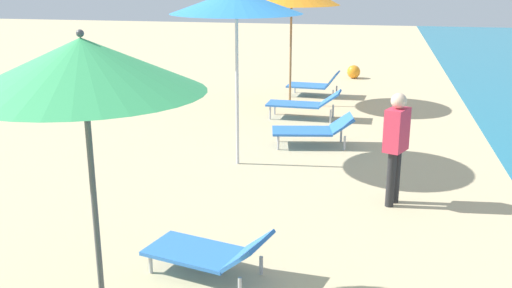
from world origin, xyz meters
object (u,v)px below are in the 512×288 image
at_px(lounger_farthest_shoreside, 315,84).
at_px(person_walking_mid, 396,139).
at_px(lounger_third_shoreside, 209,252).
at_px(lounger_farthest_inland, 305,103).
at_px(umbrella_fourth, 236,2).
at_px(lounger_fourth_shoreside, 314,129).
at_px(beach_ball, 354,72).
at_px(umbrella_third, 83,66).

distance_m(lounger_farthest_shoreside, person_walking_mid, 7.11).
bearing_deg(lounger_third_shoreside, lounger_farthest_inland, -76.77).
xyz_separation_m(umbrella_fourth, lounger_fourth_shoreside, (1.08, 1.26, -2.24)).
distance_m(person_walking_mid, beach_ball, 9.70).
xyz_separation_m(lounger_third_shoreside, person_walking_mid, (1.85, 2.32, 0.65)).
relative_size(lounger_fourth_shoreside, beach_ball, 3.94).
bearing_deg(person_walking_mid, lounger_fourth_shoreside, -37.92).
height_order(umbrella_third, lounger_farthest_inland, umbrella_third).
bearing_deg(lounger_third_shoreside, lounger_farthest_shoreside, -76.29).
height_order(umbrella_fourth, lounger_farthest_inland, umbrella_fourth).
bearing_deg(person_walking_mid, umbrella_third, 77.73).
height_order(lounger_third_shoreside, beach_ball, lounger_third_shoreside).
height_order(lounger_farthest_inland, beach_ball, lounger_farthest_inland).
bearing_deg(lounger_third_shoreside, beach_ball, -80.14).
distance_m(lounger_third_shoreside, umbrella_fourth, 4.28).
distance_m(umbrella_third, lounger_third_shoreside, 2.39).
xyz_separation_m(umbrella_third, lounger_farthest_inland, (0.75, 7.87, -1.95)).
bearing_deg(lounger_third_shoreside, umbrella_third, 73.27).
relative_size(person_walking_mid, beach_ball, 3.95).
relative_size(lounger_third_shoreside, lounger_farthest_shoreside, 1.06).
bearing_deg(beach_ball, umbrella_fourth, -99.85).
height_order(umbrella_fourth, person_walking_mid, umbrella_fourth).
relative_size(umbrella_third, lounger_farthest_shoreside, 1.98).
relative_size(lounger_third_shoreside, lounger_fourth_shoreside, 0.91).
bearing_deg(lounger_fourth_shoreside, lounger_third_shoreside, 73.19).
relative_size(lounger_farthest_inland, person_walking_mid, 1.03).
xyz_separation_m(lounger_third_shoreside, umbrella_fourth, (-0.57, 3.57, 2.29)).
bearing_deg(umbrella_fourth, lounger_fourth_shoreside, 49.29).
distance_m(umbrella_fourth, person_walking_mid, 3.18).
distance_m(umbrella_third, person_walking_mid, 4.44).
height_order(umbrella_fourth, lounger_fourth_shoreside, umbrella_fourth).
height_order(umbrella_fourth, beach_ball, umbrella_fourth).
height_order(lounger_farthest_shoreside, person_walking_mid, person_walking_mid).
distance_m(lounger_third_shoreside, lounger_fourth_shoreside, 4.86).
relative_size(umbrella_third, umbrella_fourth, 0.92).
height_order(lounger_fourth_shoreside, person_walking_mid, person_walking_mid).
xyz_separation_m(lounger_third_shoreside, lounger_farthest_shoreside, (0.06, 9.18, 0.05)).
height_order(lounger_third_shoreside, umbrella_fourth, umbrella_fourth).
bearing_deg(lounger_fourth_shoreside, umbrella_fourth, 38.59).
bearing_deg(umbrella_third, lounger_farthest_inland, 84.58).
xyz_separation_m(umbrella_third, beach_ball, (1.53, 13.02, -2.10)).
distance_m(lounger_farthest_inland, beach_ball, 5.21).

